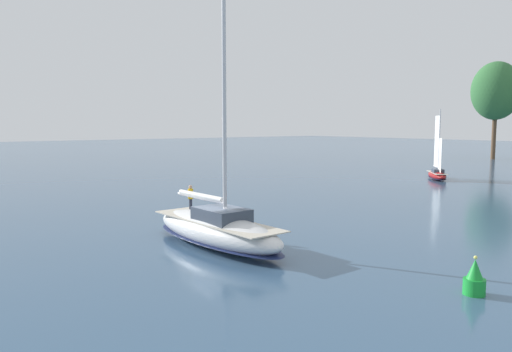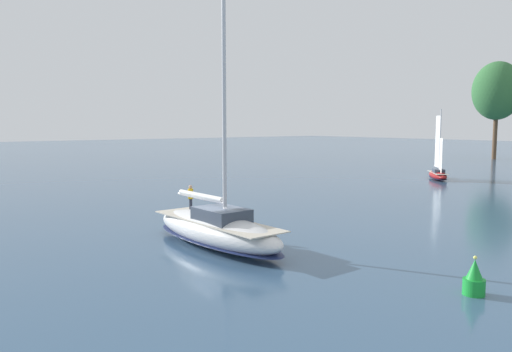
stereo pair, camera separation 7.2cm
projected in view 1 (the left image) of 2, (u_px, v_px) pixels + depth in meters
The scene contains 5 objects.
ground_plane at pixel (216, 246), 29.77m from camera, with size 400.00×400.00×0.00m, color #385675.
tree_shore_center at pixel (496, 91), 101.74m from camera, with size 9.68×9.68×19.93m.
sailboat_main at pixel (216, 228), 29.64m from camera, with size 11.70×3.59×15.95m.
sailboat_moored_mid_channel at pixel (437, 174), 65.50m from camera, with size 6.00×6.06×9.17m.
channel_buoy at pixel (475, 279), 21.25m from camera, with size 0.93×0.93×1.70m.
Camera 1 is at (24.58, -15.90, 7.27)m, focal length 35.00 mm.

